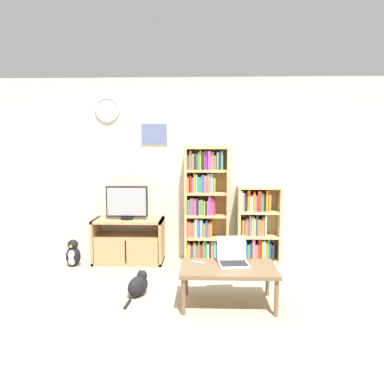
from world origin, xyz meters
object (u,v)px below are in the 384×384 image
(laptop, at_px, (233,258))
(coffee_table, at_px, (228,271))
(tv_stand, at_px, (129,241))
(remote_near_laptop, at_px, (198,263))
(penguin_figurine, at_px, (73,254))
(bookshelf_short, at_px, (257,225))
(television, at_px, (127,203))
(bookshelf_tall, at_px, (205,205))
(cat, at_px, (139,285))

(laptop, bearing_deg, coffee_table, -123.86)
(coffee_table, bearing_deg, tv_stand, 133.24)
(remote_near_laptop, bearing_deg, coffee_table, -82.84)
(remote_near_laptop, height_order, penguin_figurine, remote_near_laptop)
(bookshelf_short, xyz_separation_m, remote_near_laptop, (-0.80, -1.44, -0.11))
(television, relative_size, bookshelf_short, 0.53)
(television, relative_size, bookshelf_tall, 0.35)
(television, height_order, remote_near_laptop, television)
(tv_stand, height_order, television, television)
(television, bearing_deg, cat, -73.05)
(television, bearing_deg, remote_near_laptop, -51.98)
(remote_near_laptop, distance_m, cat, 0.73)
(tv_stand, bearing_deg, television, -170.40)
(laptop, bearing_deg, penguin_figurine, 145.63)
(bookshelf_tall, relative_size, penguin_figurine, 4.41)
(bookshelf_tall, bearing_deg, television, -172.69)
(penguin_figurine, bearing_deg, bookshelf_tall, 10.76)
(tv_stand, distance_m, bookshelf_tall, 1.19)
(bookshelf_tall, height_order, laptop, bookshelf_tall)
(bookshelf_short, distance_m, coffee_table, 1.61)
(bookshelf_short, xyz_separation_m, cat, (-1.46, -1.33, -0.40))
(coffee_table, distance_m, remote_near_laptop, 0.33)
(bookshelf_short, relative_size, laptop, 3.15)
(bookshelf_tall, relative_size, laptop, 4.76)
(penguin_figurine, bearing_deg, laptop, -27.54)
(remote_near_laptop, bearing_deg, penguin_figurine, 81.53)
(television, xyz_separation_m, coffee_table, (1.33, -1.40, -0.49))
(bookshelf_tall, bearing_deg, tv_stand, -172.72)
(laptop, xyz_separation_m, remote_near_laptop, (-0.36, -0.01, -0.06))
(tv_stand, bearing_deg, bookshelf_short, 4.05)
(tv_stand, height_order, bookshelf_tall, bookshelf_tall)
(tv_stand, height_order, penguin_figurine, tv_stand)
(television, relative_size, remote_near_laptop, 3.52)
(tv_stand, relative_size, coffee_table, 0.99)
(bookshelf_short, relative_size, coffee_table, 1.10)
(television, distance_m, laptop, 1.93)
(cat, bearing_deg, penguin_figurine, 163.16)
(coffee_table, relative_size, laptop, 2.85)
(bookshelf_tall, distance_m, laptop, 1.50)
(tv_stand, xyz_separation_m, remote_near_laptop, (1.01, -1.31, 0.10))
(remote_near_laptop, relative_size, penguin_figurine, 0.44)
(television, bearing_deg, tv_stand, 9.60)
(television, distance_m, cat, 1.45)
(television, distance_m, coffee_table, 1.99)
(tv_stand, relative_size, penguin_figurine, 2.62)
(coffee_table, height_order, laptop, laptop)
(television, bearing_deg, penguin_figurine, -164.15)
(television, bearing_deg, bookshelf_short, 4.09)
(penguin_figurine, bearing_deg, bookshelf_short, 7.48)
(tv_stand, relative_size, television, 1.68)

